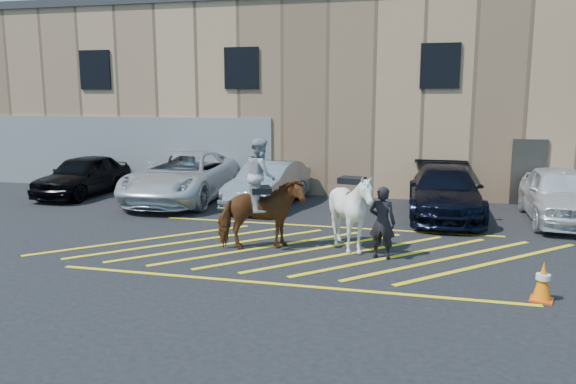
% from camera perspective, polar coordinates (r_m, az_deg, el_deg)
% --- Properties ---
extents(ground, '(90.00, 90.00, 0.00)m').
position_cam_1_polar(ground, '(13.68, 2.18, -5.61)').
color(ground, black).
rests_on(ground, ground).
extents(car_black_suv, '(1.87, 4.41, 1.49)m').
position_cam_1_polar(car_black_suv, '(21.83, -20.08, 1.61)').
color(car_black_suv, black).
rests_on(car_black_suv, ground).
extents(car_white_pickup, '(3.01, 6.16, 1.69)m').
position_cam_1_polar(car_white_pickup, '(19.79, -10.55, 1.54)').
color(car_white_pickup, silver).
rests_on(car_white_pickup, ground).
extents(car_silver_sedan, '(2.02, 4.55, 1.45)m').
position_cam_1_polar(car_silver_sedan, '(18.58, -2.00, 0.81)').
color(car_silver_sedan, gray).
rests_on(car_silver_sedan, ground).
extents(car_blue_suv, '(2.27, 5.23, 1.50)m').
position_cam_1_polar(car_blue_suv, '(17.58, 15.63, 0.00)').
color(car_blue_suv, black).
rests_on(car_blue_suv, ground).
extents(car_white_suv, '(1.96, 4.73, 1.60)m').
position_cam_1_polar(car_white_suv, '(17.98, 25.97, -0.25)').
color(car_white_suv, white).
rests_on(car_white_suv, ground).
extents(handler, '(0.67, 0.50, 1.65)m').
position_cam_1_polar(handler, '(12.75, 9.55, -3.07)').
color(handler, black).
rests_on(handler, ground).
extents(warehouse, '(32.42, 10.20, 7.30)m').
position_cam_1_polar(warehouse, '(25.04, 7.87, 9.78)').
color(warehouse, tan).
rests_on(warehouse, ground).
extents(hatching_zone, '(12.60, 5.12, 0.01)m').
position_cam_1_polar(hatching_zone, '(13.39, 1.92, -5.92)').
color(hatching_zone, yellow).
rests_on(hatching_zone, ground).
extents(mounted_bay, '(2.21, 1.64, 2.66)m').
position_cam_1_polar(mounted_bay, '(13.27, -2.78, -1.33)').
color(mounted_bay, brown).
rests_on(mounted_bay, ground).
extents(saddled_white, '(1.85, 2.00, 1.90)m').
position_cam_1_polar(saddled_white, '(13.18, 6.44, -1.98)').
color(saddled_white, white).
rests_on(saddled_white, ground).
extents(traffic_cone, '(0.47, 0.47, 0.73)m').
position_cam_1_polar(traffic_cone, '(11.12, 24.47, -8.22)').
color(traffic_cone, '#FF470A').
rests_on(traffic_cone, ground).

